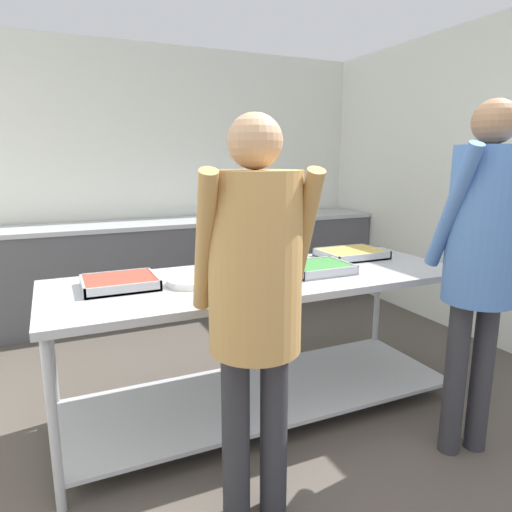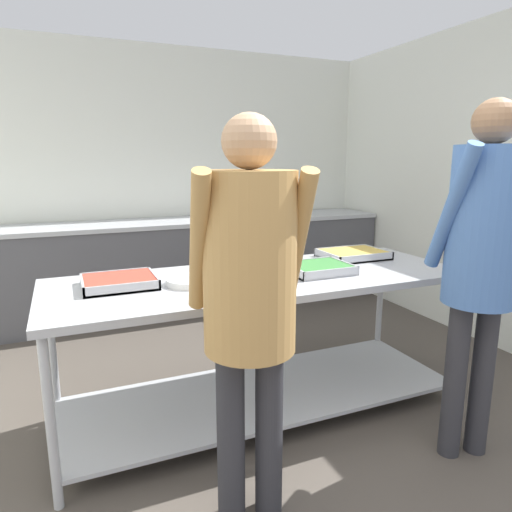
% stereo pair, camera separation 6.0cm
% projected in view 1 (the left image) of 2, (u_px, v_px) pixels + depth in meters
% --- Properties ---
extents(wall_rear, '(4.68, 0.06, 2.65)m').
position_uv_depth(wall_rear, '(154.00, 180.00, 4.74)').
color(wall_rear, silver).
rests_on(wall_rear, ground_plane).
extents(wall_right, '(0.06, 3.83, 2.65)m').
position_uv_depth(wall_right, '(461.00, 183.00, 4.01)').
color(wall_right, silver).
rests_on(wall_right, ground_plane).
extents(back_counter, '(4.52, 0.65, 0.94)m').
position_uv_depth(back_counter, '(166.00, 267.00, 4.59)').
color(back_counter, '#4C4C51').
rests_on(back_counter, ground_plane).
extents(serving_counter, '(2.44, 0.87, 0.86)m').
position_uv_depth(serving_counter, '(263.00, 321.00, 2.72)').
color(serving_counter, '#ADAFB5').
rests_on(serving_counter, ground_plane).
extents(serving_tray_roast, '(0.38, 0.33, 0.05)m').
position_uv_depth(serving_tray_roast, '(120.00, 283.00, 2.42)').
color(serving_tray_roast, '#ADAFB5').
rests_on(serving_tray_roast, serving_counter).
extents(plate_stack, '(0.27, 0.27, 0.04)m').
position_uv_depth(plate_stack, '(192.00, 281.00, 2.48)').
color(plate_stack, white).
rests_on(plate_stack, serving_counter).
extents(sauce_pan, '(0.38, 0.24, 0.07)m').
position_uv_depth(sauce_pan, '(249.00, 269.00, 2.68)').
color(sauce_pan, '#ADAFB5').
rests_on(sauce_pan, serving_counter).
extents(serving_tray_greens, '(0.37, 0.31, 0.05)m').
position_uv_depth(serving_tray_greens, '(318.00, 268.00, 2.75)').
color(serving_tray_greens, '#ADAFB5').
rests_on(serving_tray_greens, serving_counter).
extents(serving_tray_vegetables, '(0.43, 0.33, 0.05)m').
position_uv_depth(serving_tray_vegetables, '(351.00, 254.00, 3.16)').
color(serving_tray_vegetables, '#ADAFB5').
rests_on(serving_tray_vegetables, serving_counter).
extents(guest_serving_left, '(0.50, 0.43, 1.81)m').
position_uv_depth(guest_serving_left, '(482.00, 243.00, 2.23)').
color(guest_serving_left, '#2D2D33').
rests_on(guest_serving_left, ground_plane).
extents(guest_serving_right, '(0.51, 0.39, 1.70)m').
position_uv_depth(guest_serving_right, '(255.00, 284.00, 1.80)').
color(guest_serving_right, '#2D2D33').
rests_on(guest_serving_right, ground_plane).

